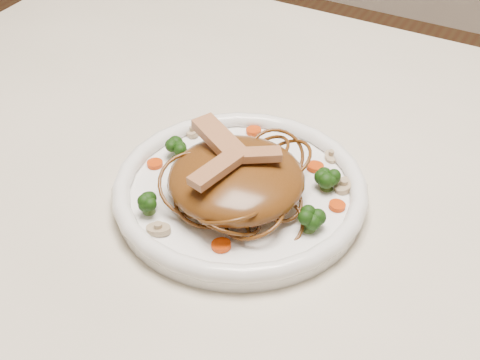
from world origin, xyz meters
The scene contains 19 objects.
table centered at (0.00, 0.00, 0.65)m, with size 1.20×0.80×0.75m.
plate centered at (-0.03, -0.08, 0.76)m, with size 0.27×0.27×0.02m, color white.
noodle_mound centered at (-0.03, -0.10, 0.79)m, with size 0.15×0.15×0.05m, color brown.
chicken_a centered at (-0.01, -0.09, 0.82)m, with size 0.06×0.02×0.01m, color tan.
chicken_b centered at (-0.05, -0.08, 0.82)m, with size 0.08×0.03×0.01m, color tan.
chicken_c centered at (-0.03, -0.13, 0.82)m, with size 0.06×0.02×0.01m, color tan.
broccoli_0 centered at (0.05, -0.03, 0.78)m, with size 0.02×0.02×0.03m, color #1B3D0C, non-canonical shape.
broccoli_1 centered at (-0.12, -0.07, 0.78)m, with size 0.02×0.02×0.03m, color #1B3D0C, non-canonical shape.
broccoli_2 centered at (-0.09, -0.16, 0.78)m, with size 0.02×0.02×0.03m, color #1B3D0C, non-canonical shape.
broccoli_3 centered at (0.06, -0.10, 0.78)m, with size 0.02×0.02×0.03m, color #1B3D0C, non-canonical shape.
carrot_0 centered at (0.03, -0.01, 0.77)m, with size 0.02×0.02×0.01m, color red.
carrot_1 centered at (-0.13, -0.09, 0.77)m, with size 0.02×0.02×0.01m, color red.
carrot_2 centered at (0.08, -0.06, 0.77)m, with size 0.02×0.02×0.01m, color red.
carrot_3 centered at (-0.07, 0.02, 0.77)m, with size 0.02×0.02×0.01m, color red.
carrot_4 centered at (0.00, -0.17, 0.77)m, with size 0.02×0.02×0.01m, color red.
mushroom_0 centered at (-0.07, -0.18, 0.77)m, with size 0.03×0.03×0.01m, color beige.
mushroom_1 centered at (0.07, -0.03, 0.77)m, with size 0.03×0.03×0.01m, color beige.
mushroom_2 centered at (-0.13, -0.02, 0.77)m, with size 0.02×0.02×0.01m, color beige.
mushroom_3 centered at (0.04, 0.02, 0.77)m, with size 0.02×0.02×0.01m, color beige.
Camera 1 is at (0.25, -0.59, 1.25)m, focal length 51.49 mm.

